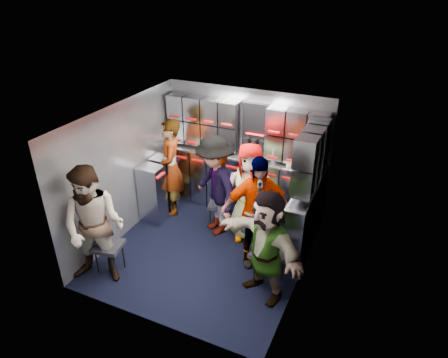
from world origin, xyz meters
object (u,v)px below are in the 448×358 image
at_px(jump_seat_center, 252,208).
at_px(attendant_arc_c, 249,193).
at_px(attendant_standing, 171,168).
at_px(jump_seat_near_right, 269,257).
at_px(jump_seat_mid_right, 259,230).
at_px(attendant_arc_a, 94,227).
at_px(jump_seat_near_left, 108,247).
at_px(attendant_arc_d, 256,212).
at_px(jump_seat_mid_left, 220,205).
at_px(attendant_arc_e, 266,246).
at_px(attendant_arc_b, 215,186).

height_order(jump_seat_center, attendant_arc_c, attendant_arc_c).
bearing_deg(attendant_standing, jump_seat_near_right, 32.79).
height_order(jump_seat_mid_right, jump_seat_near_right, jump_seat_near_right).
xyz_separation_m(jump_seat_near_right, attendant_arc_a, (-2.09, -0.83, 0.40)).
height_order(jump_seat_mid_right, attendant_arc_a, attendant_arc_a).
relative_size(jump_seat_near_left, jump_seat_near_right, 0.84).
distance_m(jump_seat_near_right, attendant_arc_d, 0.63).
distance_m(jump_seat_near_left, attendant_arc_c, 2.16).
xyz_separation_m(jump_seat_mid_left, attendant_arc_a, (-0.92, -1.83, 0.47)).
xyz_separation_m(jump_seat_near_left, jump_seat_center, (1.44, 1.73, 0.02)).
distance_m(jump_seat_near_left, attendant_standing, 1.77).
distance_m(jump_seat_mid_right, jump_seat_near_right, 0.64).
relative_size(attendant_arc_a, attendant_arc_c, 1.07).
bearing_deg(attendant_arc_a, jump_seat_near_right, 5.52).
bearing_deg(attendant_standing, attendant_arc_e, 29.01).
relative_size(jump_seat_mid_left, jump_seat_center, 0.84).
bearing_deg(attendant_arc_c, attendant_arc_e, -81.88).
relative_size(attendant_arc_b, attendant_arc_e, 1.08).
height_order(attendant_standing, attendant_arc_a, attendant_arc_a).
bearing_deg(jump_seat_near_left, jump_seat_mid_right, 34.35).
distance_m(jump_seat_mid_left, jump_seat_mid_right, 0.95).
bearing_deg(jump_seat_mid_right, jump_seat_near_left, -145.65).
bearing_deg(attendant_standing, attendant_arc_d, 38.17).
height_order(attendant_arc_a, attendant_arc_e, attendant_arc_a).
xyz_separation_m(attendant_arc_d, attendant_arc_e, (0.34, -0.55, -0.08)).
relative_size(attendant_arc_a, attendant_arc_b, 1.04).
xyz_separation_m(jump_seat_mid_left, attendant_arc_b, (0.00, -0.18, 0.44)).
xyz_separation_m(attendant_arc_b, attendant_arc_c, (0.53, 0.08, -0.03)).
bearing_deg(jump_seat_mid_left, jump_seat_near_right, -40.57).
height_order(attendant_arc_b, attendant_arc_e, attendant_arc_b).
bearing_deg(jump_seat_near_right, jump_seat_center, 120.85).
xyz_separation_m(attendant_arc_b, attendant_arc_d, (0.84, -0.45, 0.02)).
xyz_separation_m(jump_seat_near_left, attendant_arc_a, (0.00, -0.18, 0.45)).
bearing_deg(attendant_standing, jump_seat_mid_right, 43.40).
bearing_deg(jump_seat_near_left, jump_seat_mid_left, 60.94).
distance_m(jump_seat_near_left, attendant_arc_e, 2.17).
bearing_deg(attendant_arc_c, attendant_arc_b, 165.75).
bearing_deg(jump_seat_near_right, attendant_arc_c, 125.63).
relative_size(jump_seat_center, jump_seat_mid_right, 1.07).
height_order(jump_seat_mid_left, attendant_arc_c, attendant_arc_c).
relative_size(jump_seat_near_left, attendant_arc_c, 0.28).
bearing_deg(attendant_arc_e, jump_seat_center, 143.74).
distance_m(jump_seat_near_left, attendant_arc_d, 2.08).
bearing_deg(attendant_arc_a, jump_seat_near_left, 73.85).
height_order(attendant_arc_c, attendant_arc_e, attendant_arc_c).
xyz_separation_m(jump_seat_mid_left, jump_seat_center, (0.53, 0.08, 0.04)).
xyz_separation_m(jump_seat_center, attendant_arc_e, (0.65, -1.26, 0.34)).
height_order(attendant_standing, attendant_arc_c, attendant_standing).
bearing_deg(jump_seat_near_right, attendant_arc_b, 144.92).
bearing_deg(attendant_arc_d, attendant_arc_a, -173.83).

